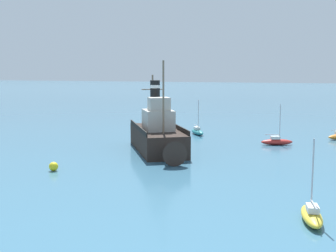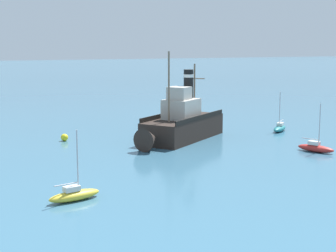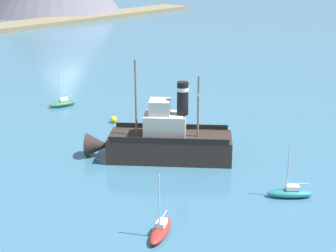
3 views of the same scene
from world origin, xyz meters
name	(u,v)px [view 1 (image 1 of 3)]	position (x,y,z in m)	size (l,w,h in m)	color
ground_plane	(163,151)	(0.00, 0.00, 0.00)	(600.00, 600.00, 0.00)	#38667F
old_tugboat	(158,135)	(0.39, 0.39, 1.83)	(10.96, 13.77, 9.90)	#2D231E
sailboat_teal	(197,131)	(0.30, -13.28, 0.43)	(3.19, 3.68, 4.90)	#23757A
sailboat_yellow	(312,215)	(-16.62, 17.25, 0.43)	(1.87, 3.95, 4.90)	gold
sailboat_red	(277,141)	(-11.18, -8.83, 0.43)	(3.93, 2.48, 4.90)	#B22823
mooring_buoy	(54,166)	(5.41, 12.32, 0.40)	(0.81, 0.81, 0.81)	yellow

